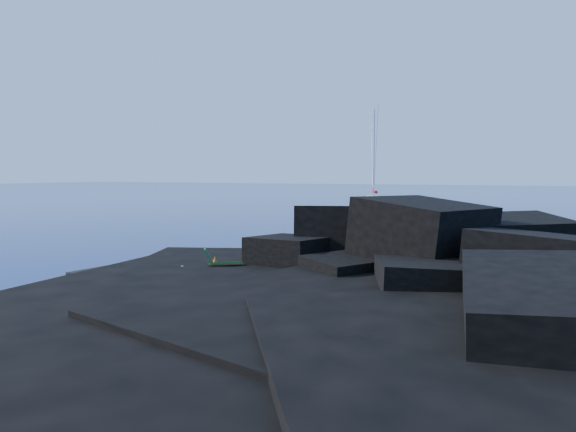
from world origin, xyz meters
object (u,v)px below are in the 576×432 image
deck_chair (226,259)px  sunbather (174,267)px  sailboat (374,208)px  marker_cone (215,262)px

deck_chair → sunbather: deck_chair is taller
sailboat → marker_cone: (9.02, -49.77, 0.62)m
sunbather → sailboat: bearing=107.1°
sailboat → sunbather: bearing=-104.5°
sailboat → sunbather: 51.85m
sunbather → marker_cone: marker_cone is taller
sailboat → marker_cone: sailboat is taller
sunbather → marker_cone: 1.82m
sailboat → deck_chair: 51.21m
marker_cone → sunbather: bearing=-126.2°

